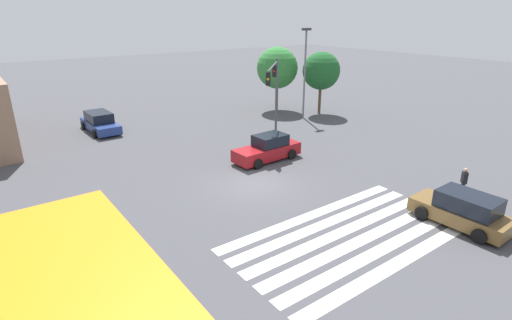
{
  "coord_description": "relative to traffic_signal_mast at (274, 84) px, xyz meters",
  "views": [
    {
      "loc": [
        -12.1,
        -16.42,
        8.98
      ],
      "look_at": [
        0.0,
        0.0,
        1.44
      ],
      "focal_mm": 28.0,
      "sensor_mm": 36.0,
      "label": 1
    }
  ],
  "objects": [
    {
      "name": "car_1",
      "position": [
        -3.3,
        -3.52,
        -3.41
      ],
      "size": [
        4.62,
        2.05,
        1.66
      ],
      "rotation": [
        0.0,
        0.0,
        3.18
      ],
      "color": "maroon",
      "rests_on": "ground_plane"
    },
    {
      "name": "car_2",
      "position": [
        -1.54,
        -15.36,
        -3.41
      ],
      "size": [
        2.06,
        4.21,
        1.57
      ],
      "rotation": [
        0.0,
        0.0,
        1.59
      ],
      "color": "brown",
      "rests_on": "ground_plane"
    },
    {
      "name": "traffic_signal_mast",
      "position": [
        0.0,
        0.0,
        0.0
      ],
      "size": [
        4.15,
        4.15,
        5.76
      ],
      "rotation": [
        0.0,
        0.0,
        -2.36
      ],
      "color": "#47474C",
      "rests_on": "ground_plane"
    },
    {
      "name": "tree_corner_b",
      "position": [
        6.18,
        7.21,
        -0.09
      ],
      "size": [
        3.9,
        3.9,
        6.02
      ],
      "color": "brown",
      "rests_on": "ground_plane"
    },
    {
      "name": "crosswalk_markings",
      "position": [
        -6.24,
        -13.1,
        -4.15
      ],
      "size": [
        10.72,
        5.35,
        0.01
      ],
      "rotation": [
        0.0,
        0.0,
        1.57
      ],
      "color": "silver",
      "rests_on": "ground_plane"
    },
    {
      "name": "car_0",
      "position": [
        -10.02,
        9.73,
        -3.42
      ],
      "size": [
        2.14,
        4.93,
        1.56
      ],
      "rotation": [
        0.0,
        0.0,
        -1.55
      ],
      "color": "navy",
      "rests_on": "ground_plane"
    },
    {
      "name": "ground_plane",
      "position": [
        -6.24,
        -6.24,
        -4.15
      ],
      "size": [
        150.24,
        150.24,
        0.0
      ],
      "primitive_type": "plane",
      "color": "#47474C"
    },
    {
      "name": "street_light_pole_a",
      "position": [
        6.13,
        3.34,
        0.53
      ],
      "size": [
        0.8,
        0.36,
        7.78
      ],
      "color": "slate",
      "rests_on": "ground_plane"
    },
    {
      "name": "tree_corner_a",
      "position": [
        8.48,
        3.65,
        -0.17
      ],
      "size": [
        3.43,
        3.43,
        5.71
      ],
      "color": "brown",
      "rests_on": "ground_plane"
    },
    {
      "name": "pedestrian",
      "position": [
        1.41,
        -13.85,
        -3.27
      ],
      "size": [
        0.41,
        0.41,
        1.58
      ],
      "rotation": [
        0.0,
        0.0,
        2.36
      ],
      "color": "#232842",
      "rests_on": "ground_plane"
    }
  ]
}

